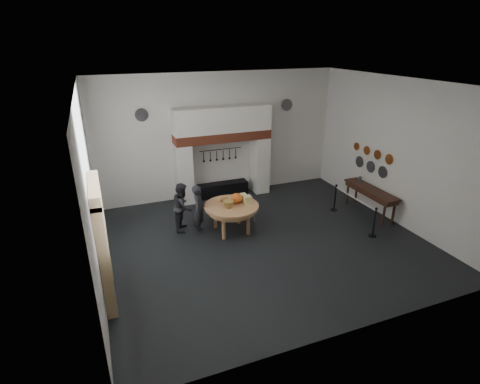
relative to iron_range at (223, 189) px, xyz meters
name	(u,v)px	position (x,y,z in m)	size (l,w,h in m)	color
floor	(264,241)	(0.00, -3.72, -0.25)	(9.00, 8.00, 0.02)	black
ceiling	(268,83)	(0.00, -3.72, 4.25)	(9.00, 8.00, 0.02)	silver
wall_back	(220,136)	(0.00, 0.28, 2.00)	(9.00, 0.02, 4.50)	silver
wall_front	(359,235)	(0.00, -7.72, 2.00)	(9.00, 0.02, 4.50)	silver
wall_left	(90,191)	(-4.50, -3.72, 2.00)	(0.02, 8.00, 4.50)	silver
wall_right	(396,152)	(4.50, -3.72, 2.00)	(0.02, 8.00, 4.50)	silver
chimney_pier_left	(184,174)	(-1.48, -0.07, 0.82)	(0.55, 0.70, 2.15)	silver
chimney_pier_right	(260,164)	(1.48, -0.07, 0.82)	(0.55, 0.70, 2.15)	silver
hearth_brick_band	(223,136)	(0.00, -0.07, 2.06)	(3.50, 0.72, 0.32)	#9E442B
chimney_hood	(222,119)	(0.00, -0.07, 2.67)	(3.50, 0.70, 0.90)	silver
iron_range	(223,189)	(0.00, 0.00, 0.00)	(1.90, 0.45, 0.50)	black
utensil_rail	(220,149)	(0.00, 0.20, 1.50)	(0.02, 0.02, 1.60)	black
door_recess	(99,249)	(-4.47, -4.72, 1.00)	(0.04, 1.10, 2.50)	black
door_jamb_near	(105,263)	(-4.38, -5.42, 1.05)	(0.22, 0.30, 2.60)	tan
door_jamb_far	(102,232)	(-4.38, -4.02, 1.05)	(0.22, 0.30, 2.60)	tan
door_lintel	(94,190)	(-4.38, -4.72, 2.40)	(0.22, 1.70, 0.30)	tan
wall_plaque	(95,203)	(-4.45, -2.92, 1.35)	(0.05, 0.34, 0.44)	gold
work_table	(231,206)	(-0.67, -2.79, 0.59)	(1.66, 1.66, 0.07)	tan
pumpkin	(236,198)	(-0.47, -2.69, 0.78)	(0.36, 0.36, 0.31)	#C36F1B
cheese_block_big	(247,200)	(-0.17, -2.84, 0.74)	(0.22, 0.22, 0.24)	#DBD083
cheese_block_small	(243,197)	(-0.19, -2.54, 0.72)	(0.18, 0.18, 0.20)	#EDE48E
wicker_basket	(228,204)	(-0.82, -2.94, 0.73)	(0.32, 0.32, 0.22)	olive
bread_loaf	(224,199)	(-0.77, -2.44, 0.69)	(0.31, 0.18, 0.13)	#986336
visitor_near	(199,209)	(-1.62, -2.54, 0.53)	(0.57, 0.37, 1.56)	black
visitor_far	(183,207)	(-2.02, -2.14, 0.51)	(0.74, 0.58, 1.53)	black
side_table	(371,190)	(4.10, -3.30, 0.62)	(0.55, 2.20, 0.06)	#3C2016
pewter_jug	(360,180)	(4.10, -2.70, 0.76)	(0.12, 0.12, 0.22)	#4C4C51
copper_pan_a	(389,159)	(4.46, -3.52, 1.70)	(0.34, 0.34, 0.03)	#C6662D
copper_pan_b	(378,155)	(4.46, -2.97, 1.70)	(0.32, 0.32, 0.03)	#C6662D
copper_pan_c	(367,150)	(4.46, -2.42, 1.70)	(0.30, 0.30, 0.03)	#C6662D
copper_pan_d	(357,146)	(4.46, -1.87, 1.70)	(0.28, 0.28, 0.03)	#C6662D
pewter_plate_left	(383,172)	(4.46, -3.32, 1.20)	(0.40, 0.40, 0.03)	#4C4C51
pewter_plate_mid	(371,167)	(4.46, -2.72, 1.20)	(0.40, 0.40, 0.03)	#4C4C51
pewter_plate_right	(359,162)	(4.46, -2.12, 1.20)	(0.40, 0.40, 0.03)	#4C4C51
pewter_plate_back_left	(142,115)	(-2.70, 0.24, 2.95)	(0.44, 0.44, 0.03)	#4C4C51
pewter_plate_back_right	(287,105)	(2.70, 0.24, 2.95)	(0.44, 0.44, 0.03)	#4C4C51
barrier_post_near	(374,223)	(3.17, -4.67, 0.20)	(0.05, 0.05, 0.90)	black
barrier_post_far	(335,198)	(3.17, -2.67, 0.20)	(0.05, 0.05, 0.90)	black
barrier_rope	(355,198)	(3.17, -3.67, 0.60)	(0.04, 0.04, 2.00)	beige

